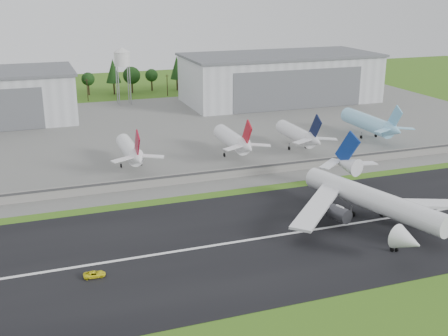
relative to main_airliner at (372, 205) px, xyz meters
name	(u,v)px	position (x,y,z in m)	size (l,w,h in m)	color
ground	(287,254)	(-29.28, -9.58, -4.89)	(600.00, 600.00, 0.00)	#396718
runway	(269,237)	(-29.28, 0.42, -4.84)	(320.00, 60.00, 0.10)	black
runway_centerline	(269,237)	(-29.28, 0.42, -4.78)	(220.00, 1.00, 0.02)	white
apron	(163,132)	(-29.28, 110.42, -4.84)	(320.00, 150.00, 0.10)	slate
blast_fence	(212,175)	(-29.28, 45.40, -3.09)	(240.00, 0.61, 3.50)	gray
hangar_east	(280,78)	(45.72, 155.34, 7.73)	(102.00, 47.00, 25.20)	silver
water_tower	(122,57)	(-34.28, 175.42, 19.66)	(8.40, 8.40, 29.40)	#99999E
utility_poles	(129,98)	(-29.28, 190.42, -4.89)	(230.00, 3.00, 12.00)	black
treeline	(124,94)	(-29.28, 205.42, -4.89)	(320.00, 16.00, 22.00)	black
main_airliner	(372,205)	(0.00, 0.00, 0.00)	(54.99, 58.22, 18.17)	white
ground_vehicle	(94,274)	(-72.83, -5.45, -4.14)	(2.17, 4.70, 1.31)	yellow
parked_jet_red_a	(131,151)	(-50.96, 66.95, 1.09)	(7.36, 31.29, 16.48)	white
parked_jet_red_b	(235,141)	(-13.33, 66.98, 1.29)	(7.36, 31.29, 16.70)	white
parked_jet_navy	(300,135)	(12.76, 66.96, 1.16)	(7.36, 31.29, 16.56)	white
parked_jet_skyblue	(372,124)	(47.61, 72.02, 1.54)	(7.36, 37.29, 17.01)	#90D4F8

